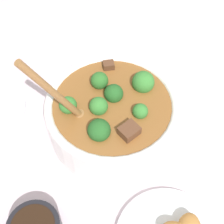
{
  "coord_description": "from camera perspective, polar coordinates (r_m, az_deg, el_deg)",
  "views": [
    {
      "loc": [
        0.35,
        0.06,
        0.55
      ],
      "look_at": [
        0.0,
        0.0,
        0.06
      ],
      "focal_mm": 50.0,
      "sensor_mm": 36.0,
      "label": 1
    }
  ],
  "objects": [
    {
      "name": "ground_plane",
      "position": [
        0.65,
        0.0,
        -3.07
      ],
      "size": [
        4.0,
        4.0,
        0.0
      ],
      "primitive_type": "plane",
      "color": "silver"
    },
    {
      "name": "stew_bowl",
      "position": [
        0.6,
        -0.02,
        -0.3
      ],
      "size": [
        0.25,
        0.25,
        0.25
      ],
      "color": "white",
      "rests_on": "ground_plane"
    }
  ]
}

